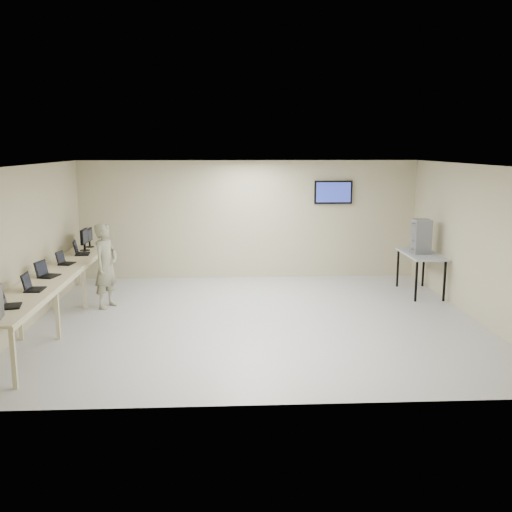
{
  "coord_description": "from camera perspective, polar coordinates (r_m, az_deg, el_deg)",
  "views": [
    {
      "loc": [
        -0.52,
        -9.99,
        3.11
      ],
      "look_at": [
        0.0,
        0.2,
        1.15
      ],
      "focal_mm": 40.0,
      "sensor_mm": 36.0,
      "label": 1
    }
  ],
  "objects": [
    {
      "name": "storage_bins",
      "position": [
        12.55,
        16.19,
        1.9
      ],
      "size": [
        0.34,
        0.38,
        0.73
      ],
      "color": "slate",
      "rests_on": "side_table"
    },
    {
      "name": "laptop_3",
      "position": [
        11.49,
        -18.65,
        -0.46
      ],
      "size": [
        0.32,
        0.36,
        0.25
      ],
      "rotation": [
        0.0,
        0.0,
        -0.16
      ],
      "color": "black",
      "rests_on": "workbench"
    },
    {
      "name": "laptop_2",
      "position": [
        10.48,
        -20.29,
        -1.57
      ],
      "size": [
        0.38,
        0.41,
        0.28
      ],
      "rotation": [
        0.0,
        0.0,
        -0.26
      ],
      "color": "black",
      "rests_on": "workbench"
    },
    {
      "name": "side_table",
      "position": [
        12.63,
        16.17,
        -0.06
      ],
      "size": [
        0.69,
        1.47,
        0.88
      ],
      "color": "#9AA0A6",
      "rests_on": "ground"
    },
    {
      "name": "room",
      "position": [
        10.2,
        0.23,
        1.29
      ],
      "size": [
        8.01,
        7.01,
        2.81
      ],
      "color": "silver",
      "rests_on": "ground"
    },
    {
      "name": "laptop_4",
      "position": [
        12.42,
        -17.23,
        0.49
      ],
      "size": [
        0.36,
        0.41,
        0.29
      ],
      "rotation": [
        0.0,
        0.0,
        0.13
      ],
      "color": "black",
      "rests_on": "workbench"
    },
    {
      "name": "laptop_1",
      "position": [
        9.58,
        -21.55,
        -2.8
      ],
      "size": [
        0.29,
        0.35,
        0.27
      ],
      "rotation": [
        0.0,
        0.0,
        -0.0
      ],
      "color": "black",
      "rests_on": "workbench"
    },
    {
      "name": "monitor_near",
      "position": [
        12.81,
        -16.8,
        1.77
      ],
      "size": [
        0.21,
        0.48,
        0.47
      ],
      "color": "black",
      "rests_on": "workbench"
    },
    {
      "name": "soldier",
      "position": [
        11.46,
        -14.78,
        -0.94
      ],
      "size": [
        0.6,
        0.72,
        1.67
      ],
      "primitive_type": "imported",
      "rotation": [
        0.0,
        0.0,
        1.17
      ],
      "color": "gray",
      "rests_on": "ground"
    },
    {
      "name": "monitor_far",
      "position": [
        13.25,
        -16.33,
        1.94
      ],
      "size": [
        0.19,
        0.43,
        0.42
      ],
      "color": "black",
      "rests_on": "workbench"
    },
    {
      "name": "laptop_0",
      "position": [
        8.73,
        -23.59,
        -4.26
      ],
      "size": [
        0.34,
        0.38,
        0.26
      ],
      "rotation": [
        0.0,
        0.0,
        0.22
      ],
      "color": "black",
      "rests_on": "workbench"
    },
    {
      "name": "workbench",
      "position": [
        10.69,
        -19.53,
        -2.09
      ],
      "size": [
        0.76,
        6.0,
        0.9
      ],
      "color": "beige",
      "rests_on": "ground"
    }
  ]
}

